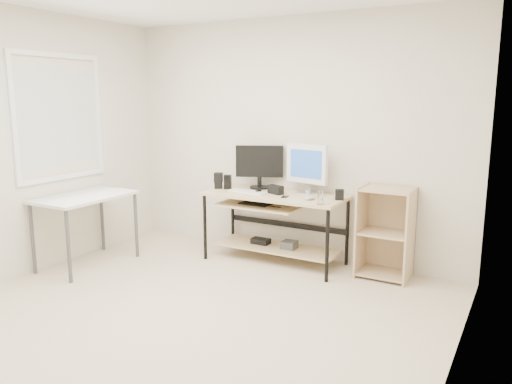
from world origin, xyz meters
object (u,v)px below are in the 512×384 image
(audio_controller, at_px, (228,182))
(side_table, at_px, (85,203))
(white_imac, at_px, (307,165))
(shelf_unit, at_px, (386,232))
(black_monitor, at_px, (259,164))
(desk, at_px, (273,213))

(audio_controller, bearing_deg, side_table, -156.88)
(side_table, height_order, white_imac, white_imac)
(shelf_unit, relative_size, black_monitor, 1.79)
(desk, relative_size, side_table, 1.50)
(side_table, bearing_deg, shelf_unit, 23.33)
(white_imac, bearing_deg, shelf_unit, 9.57)
(shelf_unit, distance_m, audio_controller, 1.78)
(desk, relative_size, audio_controller, 9.28)
(shelf_unit, bearing_deg, desk, -172.23)
(black_monitor, xyz_separation_m, audio_controller, (-0.29, -0.21, -0.19))
(desk, distance_m, audio_controller, 0.63)
(black_monitor, distance_m, audio_controller, 0.40)
(desk, bearing_deg, side_table, -147.35)
(side_table, relative_size, white_imac, 1.91)
(side_table, xyz_separation_m, black_monitor, (1.38, 1.25, 0.35))
(side_table, height_order, black_monitor, black_monitor)
(white_imac, distance_m, audio_controller, 0.91)
(desk, height_order, black_monitor, black_monitor)
(white_imac, bearing_deg, audio_controller, -156.30)
(desk, distance_m, side_table, 1.97)
(shelf_unit, xyz_separation_m, black_monitor, (-1.45, 0.03, 0.57))
(desk, xyz_separation_m, black_monitor, (-0.27, 0.19, 0.49))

